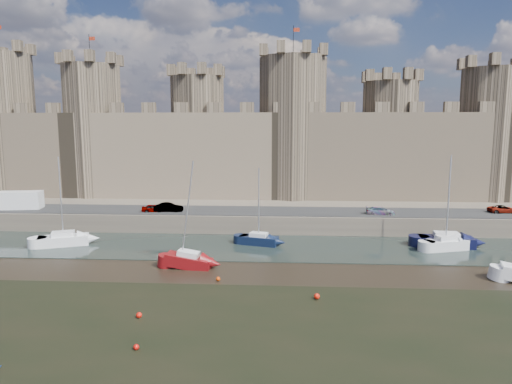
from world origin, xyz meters
TOP-DOWN VIEW (x-y plane):
  - ground at (0.00, 0.00)m, footprint 160.00×160.00m
  - water_channel at (0.00, 24.00)m, footprint 160.00×12.00m
  - quay at (0.00, 60.00)m, footprint 160.00×60.00m
  - road at (0.00, 34.00)m, footprint 160.00×7.00m
  - castle at (-0.64, 48.00)m, footprint 108.50×11.00m
  - car_0 at (-17.48, 32.47)m, footprint 3.43×1.80m
  - car_1 at (-15.41, 32.68)m, footprint 4.06×1.68m
  - car_2 at (13.71, 32.43)m, footprint 3.93×1.89m
  - car_3 at (30.88, 34.66)m, footprint 4.03×2.10m
  - van at (-37.33, 33.50)m, footprint 6.24×3.28m
  - sailboat_0 at (-26.09, 23.34)m, footprint 6.19×4.17m
  - sailboat_1 at (-2.39, 25.09)m, footprint 5.01×3.01m
  - sailboat_2 at (19.63, 24.05)m, footprint 5.36×3.29m
  - sailboat_3 at (20.19, 25.52)m, footprint 6.49×3.02m
  - sailboat_4 at (-9.14, 15.84)m, footprint 4.91×2.29m
  - buoy_0 at (-10.40, 3.39)m, footprint 0.44×0.44m
  - buoy_1 at (-5.53, 12.00)m, footprint 0.41×0.41m
  - buoy_3 at (3.47, 7.98)m, footprint 0.50×0.50m
  - buoy_4 at (-9.02, -1.53)m, footprint 0.39×0.39m

SIDE VIEW (x-z plane):
  - ground at x=0.00m, z-range 0.00..0.00m
  - water_channel at x=0.00m, z-range 0.00..0.08m
  - buoy_4 at x=-9.02m, z-range 0.00..0.39m
  - buoy_1 at x=-5.53m, z-range 0.00..0.41m
  - buoy_0 at x=-10.40m, z-range 0.00..0.44m
  - buoy_3 at x=3.47m, z-range 0.00..0.50m
  - sailboat_1 at x=-2.39m, z-range -3.94..5.46m
  - sailboat_4 at x=-9.14m, z-range -4.76..6.36m
  - sailboat_0 at x=-26.09m, z-range -4.56..6.22m
  - sailboat_3 at x=20.19m, z-range -4.68..6.36m
  - sailboat_2 at x=19.63m, z-range -4.56..6.26m
  - quay at x=0.00m, z-range 0.00..2.50m
  - road at x=0.00m, z-range 2.50..2.60m
  - car_3 at x=30.88m, z-range 2.50..3.58m
  - car_2 at x=13.71m, z-range 2.50..3.60m
  - car_0 at x=-17.48m, z-range 2.50..3.61m
  - car_1 at x=-15.41m, z-range 2.50..3.81m
  - van at x=-37.33m, z-range 2.50..5.09m
  - castle at x=-0.64m, z-range -2.83..26.17m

